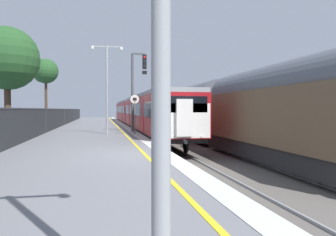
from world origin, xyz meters
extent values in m
cube|color=slate|center=(-2.50, 0.00, -0.50)|extent=(6.40, 110.00, 1.00)
cube|color=silver|center=(0.40, 0.00, 0.01)|extent=(0.60, 110.00, 0.01)
cube|color=yellow|center=(-0.35, 0.00, 0.01)|extent=(0.12, 110.00, 0.01)
cube|color=#56514C|center=(6.20, 0.00, -1.10)|extent=(11.00, 110.00, 0.20)
cube|color=gray|center=(1.38, 0.00, -0.96)|extent=(0.07, 110.00, 0.08)
cube|color=gray|center=(2.82, 0.00, -0.96)|extent=(0.07, 110.00, 0.08)
cube|color=gray|center=(5.38, 0.00, -0.96)|extent=(0.07, 110.00, 0.08)
cube|color=gray|center=(6.82, 0.00, -0.96)|extent=(0.07, 110.00, 0.08)
cube|color=maroon|center=(2.10, 13.53, 1.27)|extent=(2.80, 19.15, 2.30)
cube|color=black|center=(2.10, 13.53, -0.01)|extent=(2.64, 18.55, 0.25)
cube|color=gray|center=(2.10, 13.53, 2.54)|extent=(2.68, 19.15, 0.24)
cube|color=black|center=(0.69, 13.53, 1.57)|extent=(0.02, 17.55, 0.84)
cube|color=red|center=(0.69, 8.74, 1.17)|extent=(0.03, 1.10, 1.90)
cube|color=red|center=(0.69, 18.31, 1.17)|extent=(0.03, 1.10, 1.90)
cylinder|color=black|center=(1.32, 6.55, -0.50)|extent=(0.12, 0.84, 0.84)
cylinder|color=black|center=(2.88, 6.55, -0.50)|extent=(0.12, 0.84, 0.84)
cylinder|color=black|center=(1.32, 20.50, -0.50)|extent=(0.12, 0.84, 0.84)
cylinder|color=black|center=(2.88, 20.50, -0.50)|extent=(0.12, 0.84, 0.84)
cube|color=maroon|center=(2.10, 33.28, 1.27)|extent=(2.80, 19.15, 2.30)
cube|color=black|center=(2.10, 33.28, -0.01)|extent=(2.64, 18.55, 0.25)
cube|color=gray|center=(2.10, 33.28, 2.54)|extent=(2.68, 19.15, 0.24)
cube|color=black|center=(0.69, 33.28, 1.57)|extent=(0.02, 17.55, 0.84)
cube|color=red|center=(0.69, 28.49, 1.17)|extent=(0.03, 1.10, 1.90)
cube|color=red|center=(0.69, 38.06, 1.17)|extent=(0.03, 1.10, 1.90)
cylinder|color=black|center=(1.32, 26.30, -0.50)|extent=(0.12, 0.84, 0.84)
cylinder|color=black|center=(2.88, 26.30, -0.50)|extent=(0.12, 0.84, 0.84)
cylinder|color=black|center=(1.32, 40.25, -0.50)|extent=(0.12, 0.84, 0.84)
cylinder|color=black|center=(2.88, 40.25, -0.50)|extent=(0.12, 0.84, 0.84)
cube|color=silver|center=(2.10, 3.99, 1.02)|extent=(2.70, 0.10, 1.70)
cube|color=black|center=(2.10, 3.98, 1.82)|extent=(2.40, 0.08, 0.80)
cube|color=silver|center=(2.10, 3.85, 1.17)|extent=(0.80, 0.24, 1.80)
cylinder|color=white|center=(1.15, 3.93, 0.27)|extent=(0.18, 0.06, 0.18)
cylinder|color=white|center=(3.05, 3.93, 0.27)|extent=(0.18, 0.06, 0.18)
cylinder|color=black|center=(2.10, 3.70, 0.02)|extent=(0.20, 0.35, 0.20)
cube|color=black|center=(2.10, 33.28, 2.79)|extent=(0.60, 0.90, 0.20)
cube|color=#232326|center=(6.10, 2.38, -0.38)|extent=(2.30, 12.62, 0.79)
cube|color=brown|center=(6.10, 2.38, 1.24)|extent=(2.60, 11.82, 2.45)
cylinder|color=#515660|center=(6.10, 2.38, 2.47)|extent=(2.39, 11.42, 2.39)
cylinder|color=black|center=(5.32, -1.93, -0.50)|extent=(0.12, 0.84, 0.84)
cylinder|color=black|center=(5.32, 6.70, -0.50)|extent=(0.12, 0.84, 0.84)
cylinder|color=black|center=(6.88, 6.70, -0.50)|extent=(0.12, 0.84, 0.84)
cube|color=#232326|center=(6.10, 15.81, -0.38)|extent=(2.30, 12.62, 0.79)
cube|color=brown|center=(6.10, 15.81, 1.24)|extent=(2.60, 11.82, 2.45)
cylinder|color=#515660|center=(6.10, 15.81, 2.47)|extent=(2.39, 11.42, 2.39)
cylinder|color=black|center=(5.32, 11.50, -0.50)|extent=(0.12, 0.84, 0.84)
cylinder|color=black|center=(6.88, 11.50, -0.50)|extent=(0.12, 0.84, 0.84)
cylinder|color=black|center=(5.32, 20.12, -0.50)|extent=(0.12, 0.84, 0.84)
cylinder|color=black|center=(6.88, 20.12, -0.50)|extent=(0.12, 0.84, 0.84)
cylinder|color=#47474C|center=(0.35, 11.64, 2.73)|extent=(0.18, 0.18, 5.46)
cube|color=#47474C|center=(0.80, 11.64, 5.46)|extent=(0.90, 0.12, 0.12)
cube|color=black|center=(1.20, 11.64, 4.91)|extent=(0.28, 0.20, 1.00)
cylinder|color=red|center=(1.20, 11.52, 5.23)|extent=(0.16, 0.04, 0.16)
cylinder|color=black|center=(1.20, 11.52, 4.91)|extent=(0.16, 0.04, 0.16)
cylinder|color=black|center=(1.20, 11.52, 4.59)|extent=(0.16, 0.04, 0.16)
cube|color=black|center=(1.20, 11.64, 4.16)|extent=(0.32, 0.16, 0.24)
cylinder|color=#59595B|center=(0.25, 9.14, 1.08)|extent=(0.08, 0.08, 2.15)
cylinder|color=black|center=(0.25, 9.14, 2.21)|extent=(0.59, 0.02, 0.59)
cylinder|color=silver|center=(0.25, 9.13, 2.21)|extent=(0.56, 0.02, 0.56)
cube|color=black|center=(0.25, 9.12, 2.21)|extent=(0.24, 0.01, 0.18)
cylinder|color=#93999E|center=(-1.44, 9.79, 2.82)|extent=(0.14, 0.14, 5.64)
cube|color=#93999E|center=(-0.99, 9.79, 5.54)|extent=(0.90, 0.08, 0.08)
cylinder|color=silver|center=(-0.54, 9.79, 5.46)|extent=(0.20, 0.20, 0.18)
cube|color=#93999E|center=(-1.89, 9.79, 5.54)|extent=(0.90, 0.08, 0.08)
cylinder|color=silver|center=(-2.34, 9.79, 5.46)|extent=(0.20, 0.20, 0.18)
cylinder|color=#38383D|center=(-5.45, 11.69, 0.80)|extent=(0.07, 0.07, 1.61)
cylinder|color=#38383D|center=(-5.45, 23.38, 0.80)|extent=(0.07, 0.07, 1.61)
cylinder|color=#38383D|center=(-5.45, 35.06, 0.80)|extent=(0.07, 0.07, 1.61)
cylinder|color=#38383D|center=(-5.45, 46.75, 0.80)|extent=(0.07, 0.07, 1.61)
cylinder|color=#473323|center=(-8.04, 12.64, 1.93)|extent=(0.43, 0.43, 3.85)
sphere|color=#234C23|center=(-8.04, 12.64, 5.03)|extent=(4.28, 4.28, 4.28)
sphere|color=#234C23|center=(-8.46, 13.22, 4.49)|extent=(2.55, 2.55, 2.55)
cylinder|color=#473323|center=(-8.35, 31.02, 2.70)|extent=(0.32, 0.32, 5.41)
sphere|color=#234C23|center=(-8.35, 31.02, 6.23)|extent=(2.99, 2.99, 2.99)
sphere|color=#234C23|center=(-8.88, 31.58, 5.85)|extent=(1.96, 1.96, 1.96)
camera|label=1|loc=(-1.86, -11.65, 1.57)|focal=35.52mm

